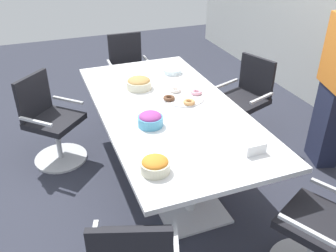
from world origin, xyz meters
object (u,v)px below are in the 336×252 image
snack_bowl_candy_mix (150,119)px  conference_table (168,119)px  office_chair_2 (51,125)px  office_chair_4 (325,232)px  office_chair_1 (129,74)px  donut_platter (183,97)px  snack_bowl_chips_orange (155,165)px  plate_stack (173,71)px  office_chair_0 (245,103)px  napkin_pile (251,145)px  snack_bowl_cookies (139,83)px

snack_bowl_candy_mix → conference_table: bearing=136.0°
office_chair_2 → office_chair_4: (2.14, 1.57, 0.00)m
office_chair_1 → donut_platter: (1.58, 0.10, 0.36)m
snack_bowl_chips_orange → conference_table: bearing=154.0°
donut_platter → plate_stack: plate_stack is taller
office_chair_4 → snack_bowl_chips_orange: size_ratio=4.49×
office_chair_4 → plate_stack: office_chair_4 is taller
office_chair_1 → snack_bowl_chips_orange: 2.63m
office_chair_0 → office_chair_2: bearing=62.8°
office_chair_4 → napkin_pile: size_ratio=5.56×
snack_bowl_cookies → snack_bowl_candy_mix: bearing=-9.8°
office_chair_0 → plate_stack: bearing=46.7°
office_chair_1 → snack_bowl_chips_orange: office_chair_1 is taller
office_chair_4 → snack_bowl_candy_mix: 1.51m
snack_bowl_chips_orange → napkin_pile: bearing=89.7°
snack_bowl_candy_mix → office_chair_4: bearing=34.4°
office_chair_1 → donut_platter: 1.63m
snack_bowl_cookies → snack_bowl_candy_mix: snack_bowl_candy_mix is taller
office_chair_4 → snack_bowl_cookies: size_ratio=3.62×
plate_stack → snack_bowl_cookies: bearing=-61.4°
office_chair_0 → snack_bowl_candy_mix: (0.66, -1.33, 0.40)m
office_chair_4 → plate_stack: 2.23m
conference_table → office_chair_2: size_ratio=2.64×
snack_bowl_cookies → donut_platter: size_ratio=0.63×
donut_platter → napkin_pile: (0.97, 0.13, 0.03)m
office_chair_0 → office_chair_1: 1.63m
snack_bowl_candy_mix → plate_stack: size_ratio=1.06×
office_chair_0 → napkin_pile: bearing=129.5°
snack_bowl_cookies → napkin_pile: (1.33, 0.45, -0.01)m
plate_stack → napkin_pile: size_ratio=1.20×
plate_stack → office_chair_4: bearing=6.3°
conference_table → snack_bowl_chips_orange: snack_bowl_chips_orange is taller
office_chair_4 → snack_bowl_cookies: (-1.94, -0.69, 0.40)m
office_chair_2 → snack_bowl_cookies: office_chair_2 is taller
donut_platter → conference_table: bearing=-59.6°
conference_table → office_chair_2: (-0.68, -1.01, -0.22)m
office_chair_0 → snack_bowl_cookies: 1.27m
snack_bowl_cookies → napkin_pile: size_ratio=1.53×
donut_platter → office_chair_0: bearing=107.7°
snack_bowl_chips_orange → office_chair_4: bearing=58.3°
snack_bowl_candy_mix → plate_stack: (-0.99, 0.58, -0.03)m
conference_table → office_chair_1: 1.71m
snack_bowl_chips_orange → plate_stack: bearing=154.8°
office_chair_4 → office_chair_0: bearing=48.2°
snack_bowl_candy_mix → snack_bowl_chips_orange: bearing=-15.4°
office_chair_0 → napkin_pile: (1.25, -0.75, 0.39)m
snack_bowl_chips_orange → plate_stack: 1.74m
snack_bowl_candy_mix → snack_bowl_chips_orange: size_ratio=1.03×
snack_bowl_cookies → snack_bowl_candy_mix: 0.75m
snack_bowl_cookies → plate_stack: 0.52m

